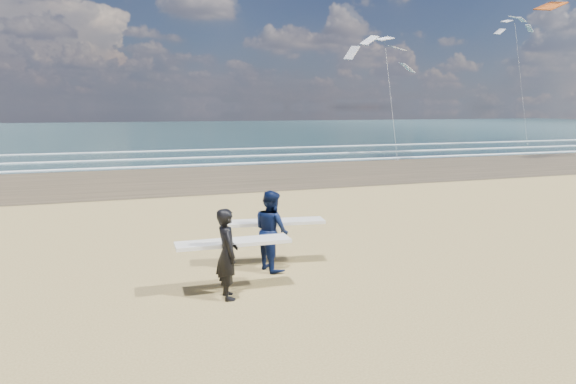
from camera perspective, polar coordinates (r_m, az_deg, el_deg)
name	(u,v)px	position (r m, az deg, el deg)	size (l,w,h in m)	color
wet_sand_strip	(479,164)	(34.42, 20.47, 2.94)	(220.00, 12.00, 0.01)	#463A25
ocean	(253,129)	(83.36, -3.89, 6.96)	(220.00, 100.00, 0.02)	#193538
foam_breakers	(395,151)	(42.65, 11.84, 4.53)	(220.00, 11.70, 0.05)	white
surfer_near	(228,252)	(9.63, -6.66, -6.63)	(2.21, 0.95, 1.70)	black
surfer_far	(272,230)	(11.20, -1.81, -4.20)	(2.25, 1.26, 1.76)	#0B173F
kite_1	(389,83)	(37.57, 11.18, 11.81)	(5.56, 4.71, 9.52)	slate
kite_5	(520,73)	(56.35, 24.38, 11.92)	(4.41, 4.58, 13.30)	slate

